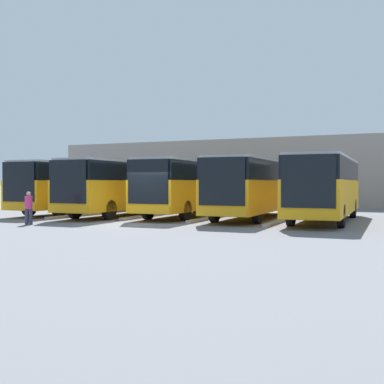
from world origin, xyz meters
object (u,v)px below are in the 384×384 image
pedestrian (29,207)px  bus_4 (78,185)px  bus_0 (325,186)px  bus_2 (191,186)px  bus_1 (254,186)px  bus_3 (124,186)px

pedestrian → bus_4: bearing=-92.1°
bus_4 → pedestrian: bearing=111.0°
bus_0 → bus_2: size_ratio=1.00×
bus_1 → bus_2: bearing=-5.2°
bus_3 → bus_1: bearing=-175.0°
bus_2 → bus_4: bearing=1.5°
bus_1 → bus_3: size_ratio=1.00×
bus_1 → bus_4: same height
bus_1 → bus_2: 3.97m
pedestrian → bus_3: bearing=-119.2°
bus_2 → bus_4: size_ratio=1.00×
bus_3 → pedestrian: 7.46m
bus_0 → bus_4: 15.84m
bus_2 → bus_3: same height
bus_1 → bus_3: 7.96m
bus_3 → bus_4: same height
bus_2 → bus_3: bearing=14.9°
bus_3 → bus_4: bearing=-12.1°
bus_0 → bus_4: size_ratio=1.00×
bus_3 → bus_4: (3.96, -0.77, 0.00)m
bus_2 → bus_0: bearing=172.8°
bus_3 → bus_2: bearing=-165.1°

